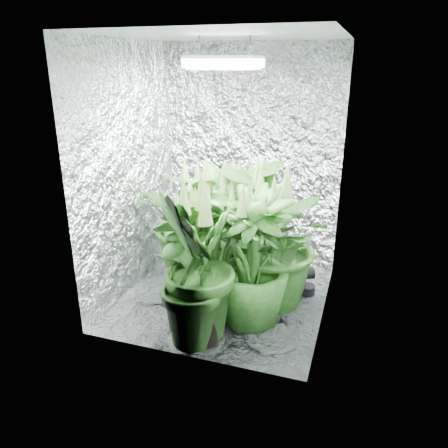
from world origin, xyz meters
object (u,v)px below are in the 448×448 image
plant_a (193,222)px  plant_d (215,257)px  plant_h (252,261)px  plant_f (188,266)px  plant_b (215,234)px  plant_c (247,230)px  circulation_fan (304,279)px  plant_e (268,243)px  plant_g (198,270)px  grow_lamp (224,63)px

plant_a → plant_d: 0.66m
plant_h → plant_d: bearing=167.5°
plant_d → plant_f: 0.25m
plant_b → plant_h: size_ratio=1.02×
plant_a → plant_d: (0.39, -0.53, -0.04)m
plant_b → plant_c: bearing=34.2°
plant_f → circulation_fan: (0.73, 0.72, -0.33)m
plant_c → plant_b: bearing=-145.8°
plant_h → circulation_fan: 0.74m
plant_c → plant_e: size_ratio=0.97×
plant_g → plant_h: size_ratio=1.07×
plant_d → plant_e: size_ratio=0.88×
grow_lamp → plant_e: (0.36, -0.02, -1.27)m
plant_e → circulation_fan: size_ratio=3.46×
plant_c → plant_e: 0.37m
grow_lamp → plant_h: bearing=-43.7°
grow_lamp → plant_a: grow_lamp is taller
plant_a → plant_f: plant_a is taller
plant_b → circulation_fan: size_ratio=3.39×
plant_a → plant_b: size_ratio=0.96×
grow_lamp → plant_a: size_ratio=0.46×
plant_g → circulation_fan: (0.58, 0.91, -0.42)m
plant_e → plant_h: plant_e is taller
plant_e → plant_h: size_ratio=1.05×
plant_c → plant_d: (-0.11, -0.48, -0.05)m
plant_a → plant_e: 0.81m
plant_c → plant_g: 0.90m
plant_d → plant_h: plant_h is taller
plant_b → plant_g: 0.76m
plant_g → circulation_fan: plant_g is taller
grow_lamp → circulation_fan: grow_lamp is taller
plant_e → plant_f: bearing=-138.9°
grow_lamp → plant_c: (0.12, 0.26, -1.30)m
plant_e → plant_a: bearing=156.1°
grow_lamp → plant_f: size_ratio=0.48×
plant_a → plant_c: plant_c is taller
circulation_fan → grow_lamp: bearing=-176.2°
plant_a → plant_b: bearing=-37.2°
plant_b → plant_e: size_ratio=0.98×
plant_d → plant_e: 0.42m
plant_a → plant_g: 1.04m
plant_g → plant_h: (0.27, 0.35, -0.05)m
plant_a → plant_c: (0.50, -0.05, 0.01)m
plant_c → plant_f: (-0.24, -0.70, -0.05)m
circulation_fan → plant_e: bearing=-151.2°
plant_b → plant_e: plant_e is taller
plant_a → grow_lamp: bearing=-38.6°
grow_lamp → plant_g: grow_lamp is taller
plant_e → plant_g: plant_g is taller
plant_g → circulation_fan: bearing=57.6°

